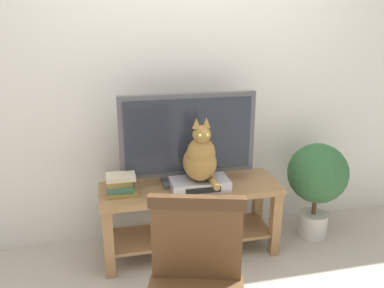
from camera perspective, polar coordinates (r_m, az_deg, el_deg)
name	(u,v)px	position (r m, az deg, el deg)	size (l,w,h in m)	color
back_wall	(185,64)	(3.09, -1.02, 11.62)	(7.00, 0.12, 2.80)	silver
tv_stand	(191,206)	(2.98, -0.22, -9.06)	(1.33, 0.45, 0.55)	olive
tv	(188,138)	(2.85, -0.53, 0.89)	(1.00, 0.20, 0.68)	#4C4C51
media_box	(199,184)	(2.84, 1.05, -5.89)	(0.42, 0.23, 0.08)	#ADADB2
cat	(200,158)	(2.75, 1.18, -2.01)	(0.24, 0.37, 0.47)	olive
wooden_chair	(195,283)	(1.94, 0.50, -19.59)	(0.58, 0.58, 0.94)	brown
book_stack	(121,184)	(2.81, -10.34, -5.82)	(0.21, 0.19, 0.15)	olive
potted_plant	(317,178)	(3.30, 17.76, -4.79)	(0.48, 0.48, 0.80)	beige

